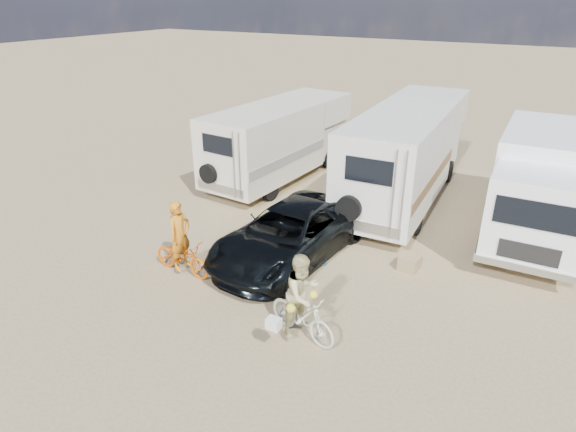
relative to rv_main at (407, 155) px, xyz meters
The scene contains 11 objects.
ground 7.53m from the rv_main, 87.33° to the right, with size 140.00×140.00×0.00m, color #A0885F.
rv_main is the anchor object (origin of this frame).
rv_left 5.08m from the rv_main, behind, with size 2.43×7.18×2.94m, color beige, non-canonical shape.
box_truck 4.48m from the rv_main, 12.10° to the right, with size 2.58×6.50×3.17m, color white, non-canonical shape.
dark_suv 6.06m from the rv_main, 103.64° to the right, with size 2.49×5.39×1.50m, color black.
bike_man 8.76m from the rv_main, 113.56° to the right, with size 0.63×1.82×0.96m, color #D55402.
bike_woman 8.78m from the rv_main, 86.18° to the right, with size 0.51×1.81×1.09m, color beige.
rider_man 8.71m from the rv_main, 113.56° to the right, with size 0.69×0.45×1.89m, color #C57115.
rider_woman 8.74m from the rv_main, 86.18° to the right, with size 0.90×0.70×1.85m, color tan.
cooler 5.82m from the rv_main, 96.46° to the right, with size 0.59×0.43×0.47m, color #1D6191.
crate 5.25m from the rv_main, 69.86° to the right, with size 0.50×0.50×0.40m, color #8F7751.
Camera 1 is at (4.31, -8.94, 6.90)m, focal length 30.35 mm.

